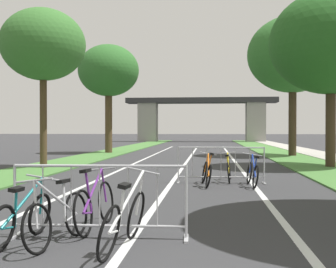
% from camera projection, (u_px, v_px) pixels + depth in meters
% --- Properties ---
extents(grass_verge_left, '(2.53, 64.06, 0.05)m').
position_uv_depth(grass_verge_left, '(111.00, 152.00, 28.69)').
color(grass_verge_left, '#477A38').
rests_on(grass_verge_left, ground).
extents(grass_verge_right, '(2.53, 64.06, 0.05)m').
position_uv_depth(grass_verge_right, '(278.00, 153.00, 27.62)').
color(grass_verge_right, '#477A38').
rests_on(grass_verge_right, ground).
extents(sidewalk_path_right, '(2.05, 64.06, 0.08)m').
position_uv_depth(sidewalk_path_right, '(314.00, 153.00, 27.40)').
color(sidewalk_path_right, '#ADA89E').
rests_on(sidewalk_path_right, ground).
extents(lane_stripe_center, '(0.14, 37.06, 0.01)m').
position_uv_depth(lane_stripe_center, '(187.00, 162.00, 20.52)').
color(lane_stripe_center, silver).
rests_on(lane_stripe_center, ground).
extents(lane_stripe_right_lane, '(0.14, 37.06, 0.01)m').
position_uv_depth(lane_stripe_right_lane, '(235.00, 162.00, 20.29)').
color(lane_stripe_right_lane, silver).
rests_on(lane_stripe_right_lane, ground).
extents(lane_stripe_left_lane, '(0.14, 37.06, 0.01)m').
position_uv_depth(lane_stripe_left_lane, '(139.00, 161.00, 20.74)').
color(lane_stripe_left_lane, silver).
rests_on(lane_stripe_left_lane, ground).
extents(overpass_bridge, '(19.19, 2.81, 5.61)m').
position_uv_depth(overpass_bridge, '(201.00, 114.00, 54.73)').
color(overpass_bridge, '#2D2D30').
rests_on(overpass_bridge, ground).
extents(tree_left_cypress_far, '(3.33, 3.33, 6.33)m').
position_uv_depth(tree_left_cypress_far, '(43.00, 45.00, 16.89)').
color(tree_left_cypress_far, '#4C3823').
rests_on(tree_left_cypress_far, ground).
extents(tree_left_pine_far, '(3.96, 3.96, 7.10)m').
position_uv_depth(tree_left_pine_far, '(109.00, 71.00, 27.83)').
color(tree_left_pine_far, '#4C3823').
rests_on(tree_left_pine_far, ground).
extents(tree_right_oak_near, '(4.93, 4.93, 7.18)m').
position_uv_depth(tree_right_oak_near, '(331.00, 43.00, 17.27)').
color(tree_right_oak_near, '#3D2D1E').
rests_on(tree_right_oak_near, ground).
extents(tree_right_oak_mid, '(5.20, 5.20, 8.12)m').
position_uv_depth(tree_right_oak_mid, '(293.00, 55.00, 24.66)').
color(tree_right_oak_mid, '#3D2D1E').
rests_on(tree_right_oak_mid, ground).
extents(crowd_barrier_nearest, '(2.53, 0.55, 1.05)m').
position_uv_depth(crowd_barrier_nearest, '(100.00, 202.00, 6.04)').
color(crowd_barrier_nearest, '#ADADB2').
rests_on(crowd_barrier_nearest, ground).
extents(crowd_barrier_second, '(2.53, 0.50, 1.05)m').
position_uv_depth(crowd_barrier_second, '(221.00, 165.00, 12.27)').
color(crowd_barrier_second, '#ADADB2').
rests_on(crowd_barrier_second, ground).
extents(bicycle_blue_0, '(0.56, 1.65, 0.89)m').
position_uv_depth(bicycle_blue_0, '(253.00, 173.00, 11.63)').
color(bicycle_blue_0, black).
rests_on(bicycle_blue_0, ground).
extents(bicycle_teal_1, '(0.53, 1.59, 0.90)m').
position_uv_depth(bicycle_teal_1, '(22.00, 218.00, 5.77)').
color(bicycle_teal_1, black).
rests_on(bicycle_teal_1, ground).
extents(bicycle_white_2, '(0.60, 1.77, 1.02)m').
position_uv_depth(bicycle_white_2, '(124.00, 220.00, 5.47)').
color(bicycle_white_2, black).
rests_on(bicycle_white_2, ground).
extents(bicycle_yellow_3, '(0.48, 1.71, 0.86)m').
position_uv_depth(bicycle_yellow_3, '(229.00, 170.00, 12.71)').
color(bicycle_yellow_3, black).
rests_on(bicycle_yellow_3, ground).
extents(bicycle_silver_4, '(0.64, 1.60, 0.95)m').
position_uv_depth(bicycle_silver_4, '(58.00, 217.00, 5.74)').
color(bicycle_silver_4, black).
rests_on(bicycle_silver_4, ground).
extents(bicycle_purple_5, '(0.48, 1.70, 0.96)m').
position_uv_depth(bicycle_purple_5, '(95.00, 204.00, 6.59)').
color(bicycle_purple_5, black).
rests_on(bicycle_purple_5, ground).
extents(bicycle_orange_6, '(0.49, 1.71, 0.92)m').
position_uv_depth(bicycle_orange_6, '(207.00, 173.00, 11.79)').
color(bicycle_orange_6, black).
rests_on(bicycle_orange_6, ground).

